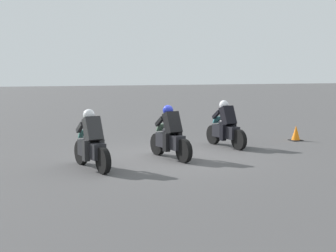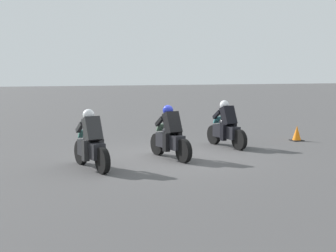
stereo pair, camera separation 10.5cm
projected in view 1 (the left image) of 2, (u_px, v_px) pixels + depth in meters
The scene contains 5 objects.
ground_plane at pixel (169, 157), 14.00m from camera, with size 120.00×120.00×0.00m, color #474546.
rider_lane_a at pixel (226, 128), 15.80m from camera, with size 2.03×0.63×1.51m.
rider_lane_b at pixel (170, 137), 13.73m from camera, with size 2.02×0.67×1.51m.
rider_lane_c at pixel (92, 144), 12.32m from camera, with size 2.01×0.68×1.51m.
traffic_cone at pixel (296, 134), 17.23m from camera, with size 0.40×0.40×0.53m.
Camera 1 is at (-13.13, 4.27, 2.52)m, focal length 52.38 mm.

